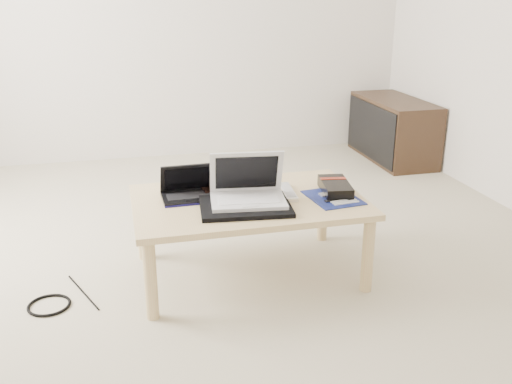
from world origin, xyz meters
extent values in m
plane|color=#BBB297|center=(0.00, 0.00, 0.00)|extent=(4.00, 4.00, 0.00)
cube|color=beige|center=(0.00, -2.05, 1.30)|extent=(4.00, 0.10, 2.60)
cube|color=tan|center=(0.15, -0.25, 0.39)|extent=(1.10, 0.70, 0.03)
cylinder|color=tan|center=(-0.35, -0.55, 0.18)|extent=(0.06, 0.06, 0.37)
cylinder|color=tan|center=(0.65, -0.55, 0.18)|extent=(0.06, 0.06, 0.37)
cylinder|color=tan|center=(-0.35, 0.05, 0.18)|extent=(0.06, 0.06, 0.37)
cylinder|color=tan|center=(0.65, 0.05, 0.18)|extent=(0.06, 0.06, 0.37)
cube|color=#3B2918|center=(1.78, 1.45, 0.25)|extent=(0.40, 0.90, 0.50)
cube|color=black|center=(1.58, 1.45, 0.25)|extent=(0.02, 0.86, 0.44)
cube|color=black|center=(0.07, -0.04, 0.41)|extent=(0.30, 0.26, 0.03)
cube|color=black|center=(-0.13, -0.18, 0.41)|extent=(0.26, 0.18, 0.02)
cube|color=black|center=(-0.13, -0.18, 0.42)|extent=(0.21, 0.10, 0.00)
cube|color=black|center=(-0.13, -0.24, 0.42)|extent=(0.06, 0.03, 0.00)
cube|color=black|center=(-0.13, -0.13, 0.49)|extent=(0.26, 0.10, 0.16)
cube|color=black|center=(-0.13, -0.14, 0.49)|extent=(0.22, 0.08, 0.12)
cube|color=#0F0D49|center=(-0.13, -0.27, 0.40)|extent=(0.26, 0.02, 0.01)
cube|color=black|center=(0.19, -0.27, 0.41)|extent=(0.26, 0.20, 0.01)
cube|color=white|center=(0.19, -0.27, 0.41)|extent=(0.21, 0.16, 0.00)
cube|color=silver|center=(0.35, -0.22, 0.41)|extent=(0.08, 0.25, 0.02)
cube|color=#A3A4A9|center=(0.35, -0.22, 0.42)|extent=(0.06, 0.20, 0.00)
cube|color=black|center=(0.11, -0.37, 0.41)|extent=(0.44, 0.34, 0.02)
cube|color=silver|center=(0.12, -0.34, 0.43)|extent=(0.37, 0.28, 0.02)
cube|color=white|center=(0.12, -0.35, 0.44)|extent=(0.29, 0.17, 0.00)
cube|color=silver|center=(0.11, -0.43, 0.44)|extent=(0.08, 0.04, 0.00)
cube|color=silver|center=(0.13, -0.27, 0.54)|extent=(0.35, 0.14, 0.22)
cube|color=black|center=(0.13, -0.28, 0.54)|extent=(0.30, 0.11, 0.17)
cube|color=#0B184A|center=(0.55, -0.34, 0.40)|extent=(0.25, 0.30, 0.01)
cube|color=silver|center=(0.51, -0.30, 0.41)|extent=(0.05, 0.05, 0.01)
cube|color=gold|center=(0.60, -0.25, 0.41)|extent=(0.09, 0.02, 0.01)
cube|color=gold|center=(0.60, -0.26, 0.41)|extent=(0.09, 0.02, 0.01)
cube|color=silver|center=(0.57, -0.40, 0.41)|extent=(0.13, 0.02, 0.01)
cube|color=silver|center=(0.57, -0.42, 0.41)|extent=(0.13, 0.02, 0.01)
cube|color=silver|center=(0.58, -0.44, 0.41)|extent=(0.13, 0.02, 0.01)
cube|color=black|center=(0.50, -0.39, 0.41)|extent=(0.03, 0.03, 0.01)
cube|color=black|center=(0.58, -0.27, 0.43)|extent=(0.17, 0.28, 0.06)
cube|color=maroon|center=(0.59, -0.21, 0.46)|extent=(0.13, 0.05, 0.00)
torus|color=black|center=(0.01, -0.32, 0.41)|extent=(0.11, 0.11, 0.01)
torus|color=black|center=(-0.80, -0.34, 0.01)|extent=(0.20, 0.20, 0.01)
cylinder|color=black|center=(-0.66, -0.25, 0.00)|extent=(0.16, 0.36, 0.01)
camera|label=1|loc=(-0.44, -2.75, 1.36)|focal=40.00mm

